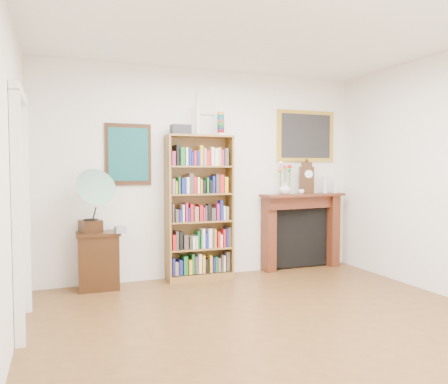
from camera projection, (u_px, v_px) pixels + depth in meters
name	position (u px, v px, depth m)	size (l,w,h in m)	color
room	(301.00, 177.00, 3.62)	(4.51, 5.01, 2.81)	brown
door_casing	(21.00, 191.00, 3.97)	(0.08, 1.02, 2.17)	white
teal_poster	(128.00, 154.00, 5.55)	(0.58, 0.04, 0.78)	black
small_picture	(206.00, 103.00, 5.89)	(0.26, 0.04, 0.30)	white
gilt_painting	(306.00, 136.00, 6.46)	(0.95, 0.04, 0.75)	gold
bookshelf	(200.00, 199.00, 5.75)	(0.88, 0.33, 2.20)	brown
side_cabinet	(99.00, 261.00, 5.30)	(0.51, 0.37, 0.70)	black
fireplace	(301.00, 225.00, 6.41)	(1.33, 0.44, 1.11)	#491F11
gramophone	(91.00, 197.00, 5.18)	(0.60, 0.69, 0.77)	black
cd_stack	(120.00, 230.00, 5.22)	(0.12, 0.12, 0.08)	#A7A7B3
mantel_clock	(307.00, 178.00, 6.34)	(0.22, 0.17, 0.46)	black
flower_vase	(285.00, 188.00, 6.22)	(0.17, 0.17, 0.17)	white
teacup	(301.00, 192.00, 6.26)	(0.08, 0.08, 0.07)	white
bottle_left	(325.00, 185.00, 6.47)	(0.07, 0.07, 0.24)	silver
bottle_right	(335.00, 186.00, 6.52)	(0.06, 0.06, 0.20)	silver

